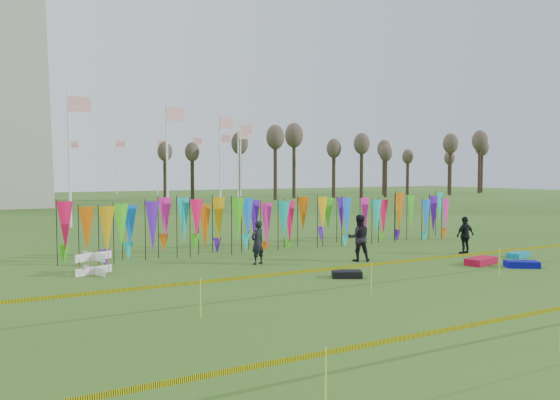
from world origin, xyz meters
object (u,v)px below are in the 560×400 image
person_left (258,242)px  person_mid (359,238)px  kite_bag_black (347,274)px  kite_bag_red (481,261)px  kite_bag_teal (518,255)px  kite_bag_blue (522,264)px  person_right (465,235)px  box_kite (94,264)px

person_left → person_mid: 3.78m
person_mid → kite_bag_black: bearing=72.4°
kite_bag_red → kite_bag_teal: 2.64m
person_mid → kite_bag_blue: 5.65m
person_mid → kite_bag_teal: person_mid is taller
person_right → kite_bag_teal: size_ratio=1.51×
kite_bag_red → kite_bag_teal: size_ratio=1.32×
kite_bag_teal → box_kite: bearing=164.7°
kite_bag_blue → kite_bag_teal: 2.43m
person_right → kite_bag_black: (-6.98, -1.68, -0.65)m
person_mid → kite_bag_blue: person_mid is taller
person_left → person_mid: bearing=142.8°
kite_bag_teal → kite_bag_black: bearing=-178.9°
person_left → kite_bag_red: size_ratio=1.18×
kite_bag_teal → person_mid: bearing=159.7°
box_kite → person_mid: size_ratio=0.42×
person_mid → kite_bag_red: person_mid is taller
kite_bag_black → kite_bag_teal: 8.22m
person_right → person_left: bearing=-12.3°
box_kite → kite_bag_teal: box_kite is taller
person_mid → kite_bag_red: bearing=167.2°
kite_bag_teal → kite_bag_red: bearing=-169.8°
person_left → kite_bag_teal: (9.58, -3.38, -0.69)m
kite_bag_blue → kite_bag_red: 1.33m
kite_bag_blue → kite_bag_teal: (1.86, 1.57, -0.02)m
person_mid → person_right: (4.75, -0.69, -0.10)m
box_kite → person_mid: 9.29m
person_right → kite_bag_teal: bearing=129.3°
person_mid → kite_bag_teal: bearing=-174.6°
box_kite → kite_bag_blue: box_kite is taller
box_kite → kite_bag_black: (6.85, -4.26, -0.26)m
kite_bag_red → kite_bag_black: 5.62m
person_mid → kite_bag_black: person_mid is taller
box_kite → kite_bag_teal: bearing=-15.3°
box_kite → person_left: person_left is taller
person_right → kite_bag_black: 7.21m
kite_bag_red → box_kite: bearing=159.8°
person_left → person_mid: (3.60, -1.16, 0.08)m
kite_bag_teal → person_left: bearing=160.6°
person_left → kite_bag_black: size_ratio=1.71×
kite_bag_red → kite_bag_black: size_ratio=1.45×
person_left → kite_bag_teal: size_ratio=1.55×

